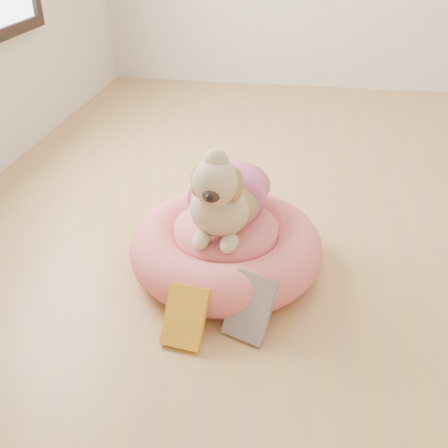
# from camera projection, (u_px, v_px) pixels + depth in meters

# --- Properties ---
(floor) EXTENTS (4.50, 4.50, 0.00)m
(floor) POSITION_uv_depth(u_px,v_px,m) (387.00, 242.00, 2.14)
(floor) COLOR tan
(floor) RESTS_ON ground
(pet_bed) EXTENTS (0.75, 0.75, 0.19)m
(pet_bed) POSITION_uv_depth(u_px,v_px,m) (226.00, 246.00, 1.95)
(pet_bed) COLOR #EB5C69
(pet_bed) RESTS_ON floor
(dog) EXTENTS (0.38, 0.53, 0.37)m
(dog) POSITION_uv_depth(u_px,v_px,m) (226.00, 180.00, 1.81)
(dog) COLOR brown
(dog) RESTS_ON pet_bed
(book_yellow) EXTENTS (0.15, 0.16, 0.17)m
(book_yellow) POSITION_uv_depth(u_px,v_px,m) (185.00, 317.00, 1.62)
(book_yellow) COLOR yellow
(book_yellow) RESTS_ON floor
(book_white) EXTENTS (0.18, 0.18, 0.20)m
(book_white) POSITION_uv_depth(u_px,v_px,m) (250.00, 307.00, 1.64)
(book_white) COLOR silver
(book_white) RESTS_ON floor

